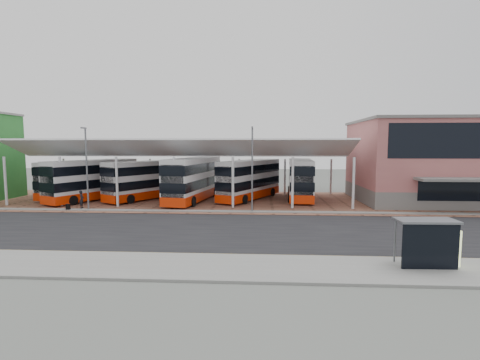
{
  "coord_description": "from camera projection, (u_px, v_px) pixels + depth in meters",
  "views": [
    {
      "loc": [
        2.74,
        -26.29,
        6.28
      ],
      "look_at": [
        0.79,
        7.4,
        2.99
      ],
      "focal_mm": 26.0,
      "sensor_mm": 36.0,
      "label": 1
    }
  ],
  "objects": [
    {
      "name": "bus_3",
      "position": [
        194.0,
        180.0,
        39.59
      ],
      "size": [
        4.76,
        12.16,
        4.89
      ],
      "rotation": [
        0.0,
        0.0,
        -0.18
      ],
      "color": "silver",
      "rests_on": "forecourt"
    },
    {
      "name": "bus_5",
      "position": [
        300.0,
        179.0,
        41.49
      ],
      "size": [
        3.45,
        11.44,
        4.65
      ],
      "rotation": [
        0.0,
        0.0,
        -0.07
      ],
      "color": "silver",
      "rests_on": "forecourt"
    },
    {
      "name": "bus_shelter",
      "position": [
        433.0,
        238.0,
        17.55
      ],
      "size": [
        3.06,
        1.46,
        2.41
      ],
      "rotation": [
        0.0,
        0.0,
        0.03
      ],
      "color": "black",
      "rests_on": "sidewalk"
    },
    {
      "name": "bus_2",
      "position": [
        147.0,
        180.0,
        41.01
      ],
      "size": [
        7.81,
        10.59,
        4.49
      ],
      "rotation": [
        0.0,
        0.0,
        -0.55
      ],
      "color": "silver",
      "rests_on": "forecourt"
    },
    {
      "name": "suitcase",
      "position": [
        68.0,
        207.0,
        33.73
      ],
      "size": [
        0.36,
        0.26,
        0.62
      ],
      "primitive_type": "cube",
      "color": "black",
      "rests_on": "forecourt"
    },
    {
      "name": "bus_1",
      "position": [
        93.0,
        180.0,
        40.24
      ],
      "size": [
        7.18,
        11.26,
        4.63
      ],
      "rotation": [
        0.0,
        0.0,
        -0.45
      ],
      "color": "silver",
      "rests_on": "forecourt"
    },
    {
      "name": "canopy",
      "position": [
        185.0,
        150.0,
        40.52
      ],
      "size": [
        37.0,
        11.63,
        7.07
      ],
      "color": "silver",
      "rests_on": "ground"
    },
    {
      "name": "bus_4",
      "position": [
        250.0,
        180.0,
        40.9
      ],
      "size": [
        7.29,
        11.06,
        4.57
      ],
      "rotation": [
        0.0,
        0.0,
        -0.47
      ],
      "color": "silver",
      "rests_on": "forecourt"
    },
    {
      "name": "bus_0",
      "position": [
        76.0,
        179.0,
        42.97
      ],
      "size": [
        4.65,
        11.0,
        4.42
      ],
      "rotation": [
        0.0,
        0.0,
        -0.21
      ],
      "color": "silver",
      "rests_on": "forecourt"
    },
    {
      "name": "terminal",
      "position": [
        441.0,
        161.0,
        38.94
      ],
      "size": [
        18.4,
        14.4,
        9.25
      ],
      "color": "slate",
      "rests_on": "ground"
    },
    {
      "name": "north_kerb",
      "position": [
        231.0,
        212.0,
        33.04
      ],
      "size": [
        120.0,
        0.8,
        0.14
      ],
      "primitive_type": "cube",
      "color": "slate",
      "rests_on": "ground"
    },
    {
      "name": "road",
      "position": [
        223.0,
        231.0,
        25.9
      ],
      "size": [
        120.0,
        14.0,
        0.02
      ],
      "primitive_type": "cube",
      "color": "black",
      "rests_on": "ground"
    },
    {
      "name": "yellow_line_near",
      "position": [
        212.0,
        255.0,
        19.93
      ],
      "size": [
        120.0,
        0.12,
        0.01
      ],
      "primitive_type": "cube",
      "color": "#F3AC16",
      "rests_on": "road"
    },
    {
      "name": "forecourt",
      "position": [
        253.0,
        201.0,
        39.69
      ],
      "size": [
        72.0,
        16.0,
        0.06
      ],
      "primitive_type": "cube",
      "color": "brown",
      "rests_on": "ground"
    },
    {
      "name": "lamp_west",
      "position": [
        87.0,
        166.0,
        33.51
      ],
      "size": [
        0.16,
        0.9,
        8.07
      ],
      "color": "slate",
      "rests_on": "ground"
    },
    {
      "name": "sidewalk",
      "position": [
        206.0,
        267.0,
        17.94
      ],
      "size": [
        120.0,
        4.0,
        0.14
      ],
      "primitive_type": "cube",
      "color": "slate",
      "rests_on": "ground"
    },
    {
      "name": "yellow_line_far",
      "position": [
        213.0,
        254.0,
        20.23
      ],
      "size": [
        120.0,
        0.12,
        0.01
      ],
      "primitive_type": "cube",
      "color": "#F3AC16",
      "rests_on": "road"
    },
    {
      "name": "ground",
      "position": [
        224.0,
        228.0,
        26.89
      ],
      "size": [
        140.0,
        140.0,
        0.0
      ],
      "primitive_type": "plane",
      "color": "#50544E"
    },
    {
      "name": "pedestrian",
      "position": [
        82.0,
        199.0,
        34.85
      ],
      "size": [
        0.56,
        0.73,
        1.8
      ],
      "primitive_type": "imported",
      "rotation": [
        0.0,
        0.0,
        1.78
      ],
      "color": "black",
      "rests_on": "forecourt"
    },
    {
      "name": "lamp_east",
      "position": [
        252.0,
        167.0,
        32.58
      ],
      "size": [
        0.16,
        0.9,
        8.07
      ],
      "color": "slate",
      "rests_on": "ground"
    }
  ]
}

